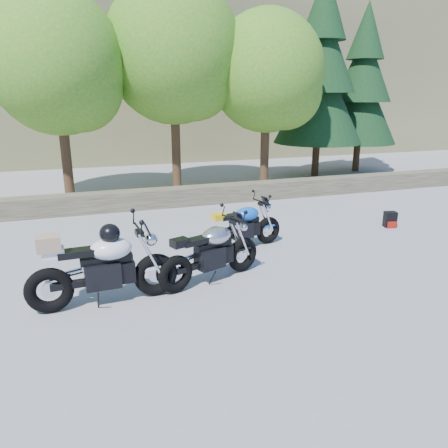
{
  "coord_description": "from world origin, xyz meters",
  "views": [
    {
      "loc": [
        -2.18,
        -6.11,
        3.0
      ],
      "look_at": [
        0.2,
        1.0,
        0.75
      ],
      "focal_mm": 35.0,
      "sensor_mm": 36.0,
      "label": 1
    }
  ],
  "objects_px": {
    "silver_bike": "(211,253)",
    "blue_bike": "(243,227)",
    "white_bike": "(103,266)",
    "backpack": "(390,220)"
  },
  "relations": [
    {
      "from": "blue_bike",
      "to": "backpack",
      "type": "height_order",
      "value": "blue_bike"
    },
    {
      "from": "silver_bike",
      "to": "blue_bike",
      "type": "relative_size",
      "value": 1.05
    },
    {
      "from": "blue_bike",
      "to": "backpack",
      "type": "xyz_separation_m",
      "value": [
        3.78,
        0.29,
        -0.27
      ]
    },
    {
      "from": "silver_bike",
      "to": "white_bike",
      "type": "bearing_deg",
      "value": 169.03
    },
    {
      "from": "white_bike",
      "to": "blue_bike",
      "type": "bearing_deg",
      "value": 26.58
    },
    {
      "from": "silver_bike",
      "to": "white_bike",
      "type": "distance_m",
      "value": 1.77
    },
    {
      "from": "white_bike",
      "to": "silver_bike",
      "type": "bearing_deg",
      "value": 6.05
    },
    {
      "from": "silver_bike",
      "to": "blue_bike",
      "type": "xyz_separation_m",
      "value": [
        1.06,
        1.32,
        -0.04
      ]
    },
    {
      "from": "silver_bike",
      "to": "blue_bike",
      "type": "bearing_deg",
      "value": 31.04
    },
    {
      "from": "white_bike",
      "to": "blue_bike",
      "type": "relative_size",
      "value": 1.21
    }
  ]
}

